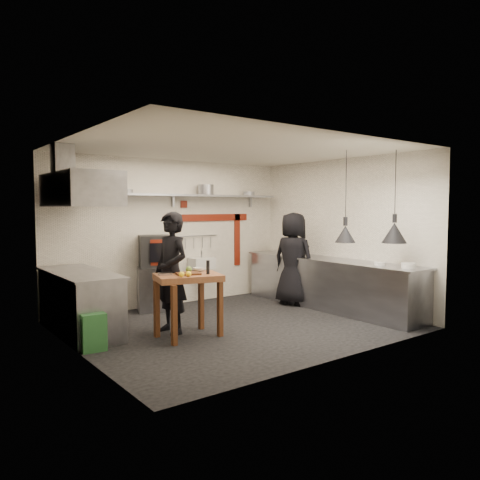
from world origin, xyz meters
TOP-DOWN VIEW (x-y plane):
  - floor at (0.00, 0.00)m, footprint 5.00×5.00m
  - ceiling at (0.00, 0.00)m, footprint 5.00×5.00m
  - wall_back at (0.00, 2.10)m, footprint 5.00×0.04m
  - wall_front at (0.00, -2.10)m, footprint 5.00×0.04m
  - wall_left at (-2.50, 0.00)m, footprint 0.04×4.20m
  - wall_right at (2.50, 0.00)m, footprint 0.04×4.20m
  - red_band_horiz at (0.95, 2.08)m, footprint 1.70×0.02m
  - red_band_vert at (1.55, 2.08)m, footprint 0.14×0.02m
  - red_tile_a at (0.25, 2.08)m, footprint 0.14×0.02m
  - red_tile_b at (-0.10, 2.08)m, footprint 0.14×0.02m
  - back_shelf at (0.00, 1.92)m, footprint 4.60×0.34m
  - shelf_bracket_left at (-1.90, 2.07)m, footprint 0.04×0.06m
  - shelf_bracket_mid at (0.00, 2.07)m, footprint 0.04×0.06m
  - shelf_bracket_right at (1.90, 2.07)m, footprint 0.04×0.06m
  - pan_far_left at (-1.37, 1.92)m, footprint 0.27×0.27m
  - pan_mid_left at (-1.01, 1.92)m, footprint 0.29×0.29m
  - stock_pot at (0.66, 1.92)m, footprint 0.39×0.39m
  - pan_right at (1.74, 1.92)m, footprint 0.32×0.32m
  - oven_stand at (-0.53, 1.79)m, footprint 0.80×0.77m
  - combi_oven at (-0.54, 1.78)m, footprint 0.69×0.67m
  - oven_door at (-0.51, 1.51)m, footprint 0.43×0.18m
  - oven_glass at (-0.57, 1.50)m, footprint 0.36×0.14m
  - hand_sink at (0.55, 1.92)m, footprint 0.46×0.34m
  - sink_tap at (0.55, 1.92)m, footprint 0.03×0.03m
  - sink_drain at (0.55, 1.88)m, footprint 0.06×0.06m
  - utensil_rail at (0.55, 2.06)m, footprint 0.90×0.02m
  - counter_right at (2.15, 0.00)m, footprint 0.70×3.80m
  - counter_right_top at (2.15, 0.00)m, footprint 0.76×3.90m
  - plate_stack at (2.12, -1.68)m, footprint 0.29×0.29m
  - small_bowl_right at (2.10, -1.16)m, footprint 0.25×0.25m
  - counter_left at (-2.15, 1.05)m, footprint 0.70×1.90m
  - counter_left_top at (-2.15, 1.05)m, footprint 0.76×2.00m
  - extractor_hood at (-2.10, 1.05)m, footprint 0.78×1.60m
  - hood_duct at (-2.35, 1.05)m, footprint 0.28×0.28m
  - green_bin at (-2.30, 0.11)m, footprint 0.34×0.34m
  - prep_table at (-0.95, -0.11)m, footprint 1.06×0.86m
  - cutting_board at (-0.96, -0.12)m, footprint 0.40×0.33m
  - pepper_mill at (-0.71, -0.26)m, footprint 0.07×0.07m
  - lemon_a at (-1.17, -0.30)m, footprint 0.09×0.09m
  - lemon_b at (-1.06, -0.30)m, footprint 0.09×0.09m
  - veg_ball at (-0.86, 0.03)m, footprint 0.12×0.12m
  - steel_tray at (-1.25, 0.04)m, footprint 0.23×0.19m
  - bowl at (-0.66, 0.06)m, footprint 0.23×0.23m
  - heat_lamp_near at (1.49, -0.93)m, footprint 0.41×0.41m
  - heat_lamp_far at (2.09, -1.43)m, footprint 0.47×0.47m
  - chef_left at (-1.04, 0.25)m, footprint 0.51×0.71m
  - chef_right at (1.85, 0.65)m, footprint 0.78×0.99m

SIDE VIEW (x-z plane):
  - floor at x=0.00m, z-range 0.00..0.00m
  - green_bin at x=-2.30m, z-range 0.00..0.50m
  - sink_drain at x=0.55m, z-range 0.01..0.67m
  - oven_stand at x=-0.53m, z-range 0.00..0.80m
  - counter_right at x=2.15m, z-range 0.00..0.90m
  - counter_left at x=-2.15m, z-range 0.00..0.90m
  - prep_table at x=-0.95m, z-range 0.00..0.92m
  - hand_sink at x=0.55m, z-range 0.67..0.89m
  - chef_right at x=1.85m, z-range 0.00..1.79m
  - chef_left at x=-1.04m, z-range 0.00..1.82m
  - counter_right_top at x=2.15m, z-range 0.90..0.93m
  - counter_left_top at x=-2.15m, z-range 0.90..0.93m
  - cutting_board at x=-0.96m, z-range 0.92..0.94m
  - steel_tray at x=-1.25m, z-range 0.92..0.95m
  - bowl at x=-0.66m, z-range 0.92..0.98m
  - small_bowl_right at x=2.10m, z-range 0.93..0.98m
  - lemon_b at x=-1.06m, z-range 0.92..1.00m
  - sink_tap at x=0.55m, z-range 0.89..1.03m
  - lemon_a at x=-1.17m, z-range 0.92..1.00m
  - veg_ball at x=-0.86m, z-range 0.92..1.02m
  - plate_stack at x=2.12m, z-range 0.93..1.02m
  - pepper_mill at x=-0.71m, z-range 0.92..1.12m
  - combi_oven at x=-0.54m, z-range 0.80..1.38m
  - oven_door at x=-0.51m, z-range 0.86..1.32m
  - oven_glass at x=-0.57m, z-range 0.92..1.26m
  - red_band_vert at x=1.55m, z-range 0.65..1.75m
  - utensil_rail at x=0.55m, z-range 1.31..1.33m
  - wall_back at x=0.00m, z-range 0.00..2.80m
  - wall_front at x=0.00m, z-range 0.00..2.80m
  - wall_left at x=-2.50m, z-range 0.00..2.80m
  - wall_right at x=2.50m, z-range 0.00..2.80m
  - red_band_horiz at x=0.95m, z-range 1.61..1.75m
  - red_tile_b at x=-0.10m, z-range 1.61..1.75m
  - red_tile_a at x=0.25m, z-range 1.88..2.02m
  - shelf_bracket_left at x=-1.90m, z-range 1.90..2.14m
  - shelf_bracket_mid at x=0.00m, z-range 1.90..2.14m
  - shelf_bracket_right at x=1.90m, z-range 1.90..2.14m
  - heat_lamp_far at x=2.09m, z-range 1.31..2.80m
  - heat_lamp_near at x=1.49m, z-range 1.32..2.80m
  - back_shelf at x=0.00m, z-range 2.10..2.14m
  - extractor_hood at x=-2.10m, z-range 1.90..2.40m
  - pan_mid_left at x=-1.01m, z-range 2.14..2.21m
  - pan_right at x=1.74m, z-range 2.14..2.22m
  - pan_far_left at x=-1.37m, z-range 2.14..2.23m
  - stock_pot at x=0.66m, z-range 2.14..2.34m
  - hood_duct at x=-2.35m, z-range 2.30..2.80m
  - ceiling at x=0.00m, z-range 2.80..2.80m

